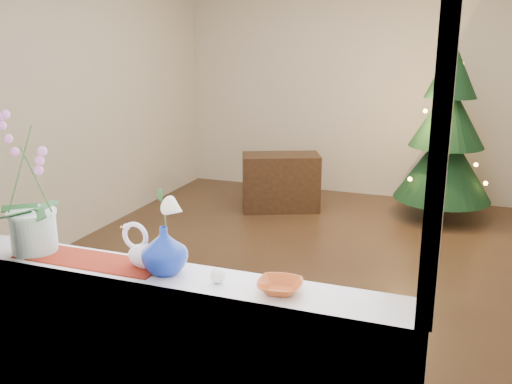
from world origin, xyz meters
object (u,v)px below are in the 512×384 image
orchid_pot (28,184)px  swan (145,247)px  xmas_tree (447,133)px  blue_vase (164,247)px  amber_dish (280,287)px  paperweight (218,276)px  side_table (281,182)px

orchid_pot → swan: size_ratio=2.91×
orchid_pot → xmas_tree: bearing=68.7°
blue_vase → swan: bearing=169.7°
blue_vase → amber_dish: (0.52, -0.01, -0.10)m
orchid_pot → paperweight: bearing=-0.9°
swan → amber_dish: (0.62, -0.03, -0.08)m
paperweight → xmas_tree: size_ratio=0.03×
paperweight → amber_dish: size_ratio=0.40×
amber_dish → side_table: (-1.26, 3.89, -0.62)m
paperweight → side_table: size_ratio=0.07×
amber_dish → side_table: size_ratio=0.18×
swan → amber_dish: swan is taller
blue_vase → amber_dish: size_ratio=1.54×
blue_vase → side_table: 4.02m
blue_vase → side_table: blue_vase is taller
side_table → xmas_tree: bearing=-12.8°
xmas_tree → swan: bearing=-104.2°
orchid_pot → side_table: bearing=90.9°
orchid_pot → amber_dish: 1.24m
side_table → paperweight: bearing=-99.3°
orchid_pot → paperweight: (0.94, -0.01, -0.30)m
paperweight → side_table: 4.08m
xmas_tree → orchid_pot: bearing=-111.3°
orchid_pot → amber_dish: size_ratio=4.26×
orchid_pot → blue_vase: bearing=0.0°
blue_vase → xmas_tree: xmas_tree is taller
paperweight → amber_dish: 0.26m
amber_dish → orchid_pot: bearing=179.7°
paperweight → side_table: paperweight is taller
blue_vase → paperweight: bearing=-3.4°
xmas_tree → amber_dish: bearing=-95.9°
xmas_tree → side_table: xmas_tree is taller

